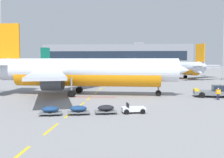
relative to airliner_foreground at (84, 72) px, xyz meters
name	(u,v)px	position (x,y,z in m)	size (l,w,h in m)	color
ground	(204,87)	(23.56, 15.64, -3.95)	(400.00, 400.00, 0.00)	gray
apron_paint_markings	(102,88)	(1.56, 12.67, -3.95)	(8.00, 94.02, 0.01)	yellow
airliner_foreground	(84,72)	(0.00, 0.00, 0.00)	(34.73, 34.62, 12.20)	silver
pushback_tug	(215,91)	(21.41, -0.58, -3.05)	(6.24, 3.64, 2.08)	slate
airliner_mid_left	(16,65)	(-40.88, 63.43, -0.28)	(29.26, 27.15, 11.33)	silver
airliner_far_center	(177,68)	(22.32, 45.93, -0.53)	(27.70, 29.08, 10.57)	silver
baggage_train	(93,109)	(4.10, -15.95, -3.42)	(11.63, 4.11, 1.14)	silver
ground_crew_worker	(218,93)	(21.03, -3.72, -2.93)	(0.71, 0.32, 1.78)	#191E38
apron_light_mast_near	(1,23)	(-35.44, 41.33, 14.13)	(1.80, 1.80, 29.69)	slate
apron_light_mast_far	(224,17)	(34.34, 37.92, 14.38)	(1.80, 1.80, 30.15)	slate
terminal_satellite	(117,57)	(-3.45, 128.70, 3.75)	(91.40, 19.50, 16.98)	gray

